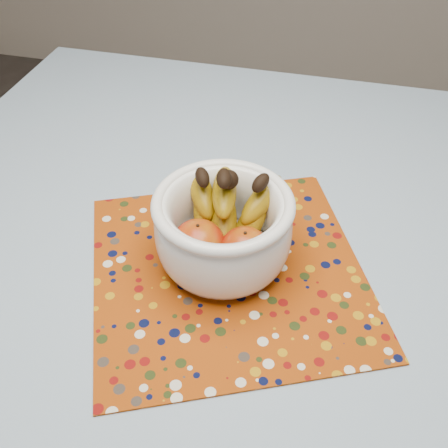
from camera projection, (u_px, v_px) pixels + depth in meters
name	position (u px, v px, depth m)	size (l,w,h in m)	color
table	(228.00, 279.00, 0.96)	(1.20, 1.20, 0.75)	brown
tablecloth	(228.00, 248.00, 0.91)	(1.32, 1.32, 0.01)	#6081A0
placemat	(228.00, 271.00, 0.86)	(0.43, 0.43, 0.00)	#8E3507
fruit_bowl	(225.00, 223.00, 0.83)	(0.23, 0.23, 0.18)	white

